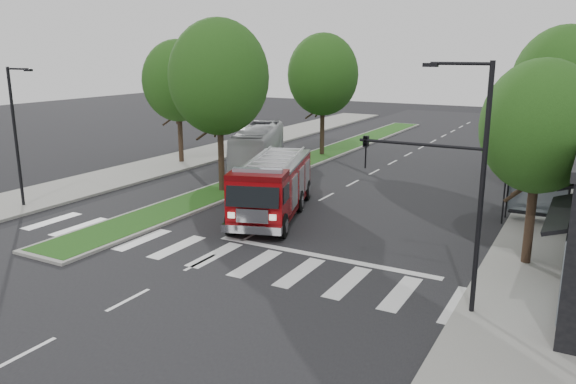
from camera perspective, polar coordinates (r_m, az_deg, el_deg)
name	(u,v)px	position (r m, az deg, el deg)	size (l,w,h in m)	color
ground	(253,235)	(26.08, -3.55, -4.38)	(140.00, 140.00, 0.00)	black
sidewalk_right	(565,217)	(31.94, 26.34, -2.25)	(5.00, 80.00, 0.15)	gray
sidewalk_left	(159,166)	(42.34, -12.99, 2.57)	(5.00, 80.00, 0.15)	gray
median	(311,159)	(44.16, 2.34, 3.39)	(3.00, 50.00, 0.15)	gray
bus_shelter	(538,184)	(29.74, 24.07, 0.79)	(3.20, 1.60, 2.61)	black
tree_right_near	(540,127)	(23.10, 24.24, 6.04)	(4.40, 4.40, 8.05)	black
tree_right_mid	(564,84)	(34.96, 26.20, 9.77)	(5.60, 5.60, 9.72)	black
tree_right_far	(571,87)	(44.97, 26.84, 9.51)	(5.00, 5.00, 8.73)	black
tree_median_near	(219,77)	(33.11, -7.05, 11.49)	(5.80, 5.80, 10.16)	black
tree_median_far	(323,75)	(45.23, 3.58, 11.81)	(5.60, 5.60, 9.72)	black
tree_left_mid	(178,81)	(42.78, -11.13, 11.01)	(5.20, 5.20, 9.16)	black
streetlight_right_near	(453,171)	(18.11, 16.46, 2.10)	(4.08, 0.22, 8.00)	black
streetlight_left_near	(17,131)	(32.91, -25.86, 5.60)	(1.90, 0.20, 7.50)	black
streetlight_right_far	(546,110)	(41.15, 24.77, 7.54)	(2.11, 0.20, 8.00)	black
fire_engine	(273,187)	(28.74, -1.56, 0.49)	(5.32, 9.40, 3.12)	#580407
city_bus	(258,146)	(41.86, -3.04, 4.74)	(2.48, 10.59, 2.95)	silver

